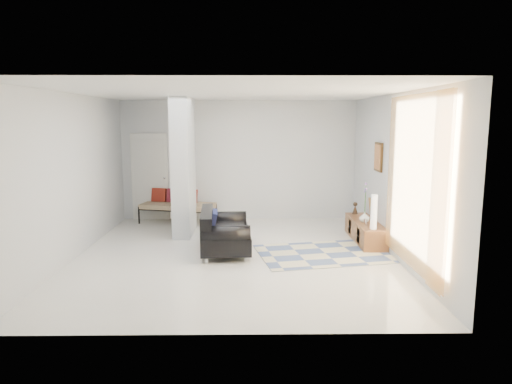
{
  "coord_description": "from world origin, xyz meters",
  "views": [
    {
      "loc": [
        0.27,
        -7.75,
        2.36
      ],
      "look_at": [
        0.38,
        0.6,
        1.03
      ],
      "focal_mm": 32.0,
      "sensor_mm": 36.0,
      "label": 1
    }
  ],
  "objects": [
    {
      "name": "bronze_figurine",
      "position": [
        2.47,
        1.6,
        0.52
      ],
      "size": [
        0.14,
        0.14,
        0.25
      ],
      "primitive_type": null,
      "rotation": [
        0.0,
        0.0,
        0.15
      ],
      "color": "#2F1F14",
      "rests_on": "media_console"
    },
    {
      "name": "vase",
      "position": [
        2.47,
        0.8,
        0.5
      ],
      "size": [
        0.22,
        0.22,
        0.2
      ],
      "primitive_type": "imported",
      "rotation": [
        0.0,
        0.0,
        -0.12
      ],
      "color": "white",
      "rests_on": "media_console"
    },
    {
      "name": "ceiling",
      "position": [
        0.0,
        0.0,
        2.8
      ],
      "size": [
        6.0,
        6.0,
        0.0
      ],
      "primitive_type": "plane",
      "rotation": [
        3.14,
        0.0,
        0.0
      ],
      "color": "white",
      "rests_on": "wall_back"
    },
    {
      "name": "wall_right",
      "position": [
        2.75,
        0.0,
        1.4
      ],
      "size": [
        0.0,
        6.0,
        6.0
      ],
      "primitive_type": "plane",
      "rotation": [
        1.57,
        0.0,
        -1.57
      ],
      "color": "silver",
      "rests_on": "ground"
    },
    {
      "name": "wall_left",
      "position": [
        -2.75,
        0.0,
        1.4
      ],
      "size": [
        0.0,
        6.0,
        6.0
      ],
      "primitive_type": "plane",
      "rotation": [
        1.57,
        0.0,
        1.57
      ],
      "color": "silver",
      "rests_on": "ground"
    },
    {
      "name": "wall_art",
      "position": [
        2.72,
        0.91,
        1.65
      ],
      "size": [
        0.04,
        0.45,
        0.55
      ],
      "primitive_type": "cube",
      "color": "#3E2811",
      "rests_on": "wall_right"
    },
    {
      "name": "cylinder_lamp",
      "position": [
        2.5,
        0.27,
        0.71
      ],
      "size": [
        0.11,
        0.11,
        0.62
      ],
      "primitive_type": "cylinder",
      "color": "white",
      "rests_on": "media_console"
    },
    {
      "name": "hallway_door",
      "position": [
        -2.1,
        2.96,
        1.02
      ],
      "size": [
        0.85,
        0.06,
        2.04
      ],
      "primitive_type": "cube",
      "color": "silver",
      "rests_on": "floor"
    },
    {
      "name": "partition_column",
      "position": [
        -1.1,
        1.6,
        1.4
      ],
      "size": [
        0.35,
        1.2,
        2.8
      ],
      "primitive_type": "cube",
      "color": "#B9BDC1",
      "rests_on": "floor"
    },
    {
      "name": "wall_front",
      "position": [
        0.0,
        -3.0,
        1.4
      ],
      "size": [
        6.0,
        0.0,
        6.0
      ],
      "primitive_type": "plane",
      "rotation": [
        -1.57,
        0.0,
        0.0
      ],
      "color": "silver",
      "rests_on": "ground"
    },
    {
      "name": "curtain",
      "position": [
        2.67,
        -1.15,
        1.45
      ],
      "size": [
        0.0,
        2.55,
        2.55
      ],
      "primitive_type": "plane",
      "rotation": [
        1.57,
        0.0,
        1.57
      ],
      "color": "#FFAA43",
      "rests_on": "wall_right"
    },
    {
      "name": "floor",
      "position": [
        0.0,
        0.0,
        0.0
      ],
      "size": [
        6.0,
        6.0,
        0.0
      ],
      "primitive_type": "plane",
      "color": "white",
      "rests_on": "ground"
    },
    {
      "name": "wall_back",
      "position": [
        0.0,
        3.0,
        1.4
      ],
      "size": [
        6.0,
        0.0,
        6.0
      ],
      "primitive_type": "plane",
      "rotation": [
        1.57,
        0.0,
        0.0
      ],
      "color": "silver",
      "rests_on": "ground"
    },
    {
      "name": "media_console",
      "position": [
        2.52,
        0.91,
        0.21
      ],
      "size": [
        0.45,
        1.66,
        0.8
      ],
      "color": "brown",
      "rests_on": "floor"
    },
    {
      "name": "area_rug",
      "position": [
        1.6,
        0.05,
        0.01
      ],
      "size": [
        2.57,
        1.95,
        0.01
      ],
      "primitive_type": "cube",
      "rotation": [
        0.0,
        0.0,
        0.19
      ],
      "color": "beige",
      "rests_on": "floor"
    },
    {
      "name": "loveseat",
      "position": [
        -0.24,
        0.2,
        0.36
      ],
      "size": [
        0.95,
        1.51,
        0.76
      ],
      "rotation": [
        0.0,
        0.0,
        0.07
      ],
      "color": "silver",
      "rests_on": "floor"
    },
    {
      "name": "daybed",
      "position": [
        -1.42,
        2.63,
        0.42
      ],
      "size": [
        1.78,
        1.07,
        0.77
      ],
      "rotation": [
        0.0,
        0.0,
        -0.24
      ],
      "color": "black",
      "rests_on": "floor"
    }
  ]
}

